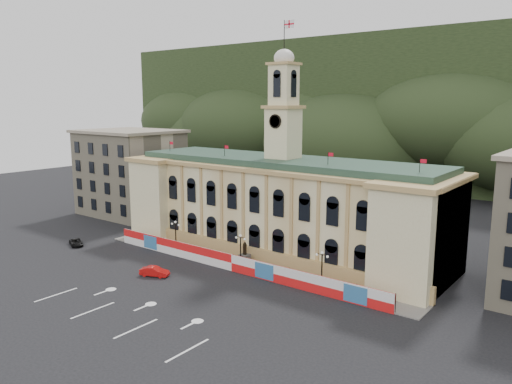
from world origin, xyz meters
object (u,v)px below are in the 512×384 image
Objects in this scene: red_sedan at (155,271)px; lamp_center at (241,248)px; black_suv at (76,242)px; statue at (245,258)px.

lamp_center is at bearing -57.00° from red_sedan.
statue is at bearing -49.27° from black_suv.
statue is 0.83× the size of black_suv.
statue is 31.47m from black_suv.
lamp_center is 1.15× the size of black_suv.
statue is 13.65m from red_sedan.
statue is 2.14m from lamp_center.
statue is at bearing -54.59° from red_sedan.
black_suv is at bearing -162.43° from statue.
statue is at bearing 90.00° from lamp_center.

